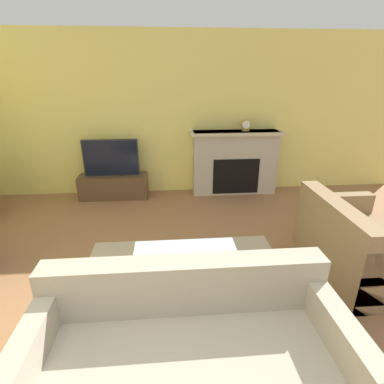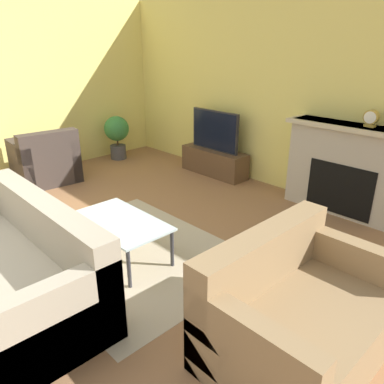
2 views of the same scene
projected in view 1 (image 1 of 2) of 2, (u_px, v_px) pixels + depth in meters
name	position (u px, v px, depth m)	size (l,w,h in m)	color
wall_back	(157.00, 116.00, 5.11)	(8.88, 0.06, 2.70)	#EADB72
area_rug	(186.00, 283.00, 3.12)	(2.22, 1.77, 0.00)	#B7A88E
fireplace	(235.00, 161.00, 5.31)	(1.59, 0.39, 1.11)	#B2A899
tv_stand	(114.00, 186.00, 5.21)	(1.16, 0.36, 0.41)	brown
tv	(111.00, 158.00, 5.01)	(0.92, 0.06, 0.62)	#232328
couch_sectional	(188.00, 357.00, 1.98)	(2.01, 0.95, 0.82)	#9E937F
couch_loveseat	(357.00, 247.00, 3.22)	(0.90, 1.34, 0.82)	#8C704C
coffee_table	(186.00, 258.00, 2.90)	(1.02, 0.57, 0.40)	#333338
mantel_clock	(246.00, 125.00, 5.09)	(0.16, 0.07, 0.19)	#B79338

